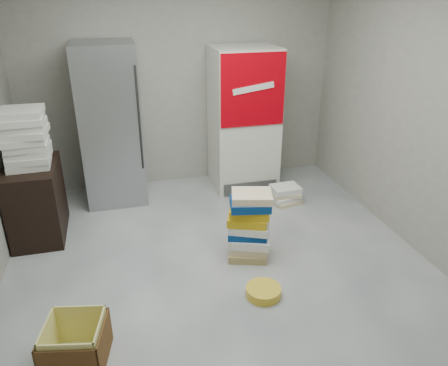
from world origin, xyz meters
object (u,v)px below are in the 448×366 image
wood_shelf (37,201)px  phonebook_stack_main (249,225)px  coke_cooler (244,119)px  cardboard_box (76,346)px  steel_fridge (111,125)px

wood_shelf → phonebook_stack_main: wood_shelf is taller
coke_cooler → cardboard_box: bearing=-127.3°
steel_fridge → wood_shelf: bearing=-138.7°
phonebook_stack_main → steel_fridge: bearing=145.5°
steel_fridge → coke_cooler: size_ratio=1.06×
coke_cooler → wood_shelf: 2.63m
steel_fridge → phonebook_stack_main: (1.21, -1.69, -0.60)m
coke_cooler → phonebook_stack_main: (-0.44, -1.68, -0.55)m
steel_fridge → phonebook_stack_main: 2.16m
wood_shelf → cardboard_box: wood_shelf is taller
coke_cooler → wood_shelf: bearing=-163.7°
wood_shelf → phonebook_stack_main: 2.26m
wood_shelf → phonebook_stack_main: bearing=-25.1°
coke_cooler → phonebook_stack_main: coke_cooler is taller
steel_fridge → cardboard_box: bearing=-98.0°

